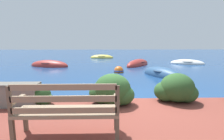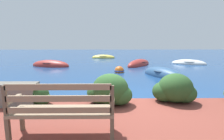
{
  "view_description": "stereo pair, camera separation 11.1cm",
  "coord_description": "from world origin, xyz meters",
  "px_view_note": "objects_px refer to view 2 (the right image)",
  "views": [
    {
      "loc": [
        -0.78,
        -4.6,
        1.73
      ],
      "look_at": [
        -0.58,
        3.38,
        0.48
      ],
      "focal_mm": 28.0,
      "sensor_mm": 36.0,
      "label": 1
    },
    {
      "loc": [
        -0.67,
        -4.6,
        1.73
      ],
      "look_at": [
        -0.58,
        3.38,
        0.48
      ],
      "focal_mm": 28.0,
      "sensor_mm": 36.0,
      "label": 2
    }
  ],
  "objects_px": {
    "rowboat_nearest": "(163,75)",
    "rowboat_distant": "(103,57)",
    "park_bench": "(62,109)",
    "rowboat_far": "(139,65)",
    "mooring_buoy": "(119,71)",
    "rowboat_outer": "(189,63)",
    "rowboat_mid": "(51,65)"
  },
  "relations": [
    {
      "from": "rowboat_nearest",
      "to": "mooring_buoy",
      "type": "height_order",
      "value": "rowboat_nearest"
    },
    {
      "from": "park_bench",
      "to": "rowboat_distant",
      "type": "distance_m",
      "value": 17.2
    },
    {
      "from": "rowboat_far",
      "to": "rowboat_distant",
      "type": "relative_size",
      "value": 1.17
    },
    {
      "from": "rowboat_far",
      "to": "rowboat_outer",
      "type": "xyz_separation_m",
      "value": [
        4.23,
        0.87,
        -0.01
      ]
    },
    {
      "from": "park_bench",
      "to": "rowboat_far",
      "type": "relative_size",
      "value": 0.52
    },
    {
      "from": "rowboat_mid",
      "to": "rowboat_far",
      "type": "relative_size",
      "value": 1.02
    },
    {
      "from": "rowboat_mid",
      "to": "rowboat_far",
      "type": "distance_m",
      "value": 6.61
    },
    {
      "from": "rowboat_far",
      "to": "mooring_buoy",
      "type": "distance_m",
      "value": 3.54
    },
    {
      "from": "mooring_buoy",
      "to": "park_bench",
      "type": "bearing_deg",
      "value": -99.76
    },
    {
      "from": "park_bench",
      "to": "rowboat_mid",
      "type": "relative_size",
      "value": 0.51
    },
    {
      "from": "rowboat_nearest",
      "to": "rowboat_distant",
      "type": "bearing_deg",
      "value": 171.88
    },
    {
      "from": "rowboat_mid",
      "to": "rowboat_far",
      "type": "height_order",
      "value": "rowboat_far"
    },
    {
      "from": "park_bench",
      "to": "mooring_buoy",
      "type": "xyz_separation_m",
      "value": [
        1.29,
        7.49,
        -0.61
      ]
    },
    {
      "from": "rowboat_nearest",
      "to": "rowboat_outer",
      "type": "xyz_separation_m",
      "value": [
        3.69,
        5.26,
        -0.01
      ]
    },
    {
      "from": "mooring_buoy",
      "to": "rowboat_outer",
      "type": "bearing_deg",
      "value": 34.1
    },
    {
      "from": "rowboat_nearest",
      "to": "rowboat_distant",
      "type": "relative_size",
      "value": 1.08
    },
    {
      "from": "rowboat_outer",
      "to": "mooring_buoy",
      "type": "distance_m",
      "value": 7.12
    },
    {
      "from": "rowboat_nearest",
      "to": "mooring_buoy",
      "type": "bearing_deg",
      "value": -145.8
    },
    {
      "from": "rowboat_distant",
      "to": "mooring_buoy",
      "type": "distance_m",
      "value": 9.78
    },
    {
      "from": "rowboat_nearest",
      "to": "rowboat_mid",
      "type": "relative_size",
      "value": 0.91
    },
    {
      "from": "rowboat_nearest",
      "to": "rowboat_distant",
      "type": "distance_m",
      "value": 11.52
    },
    {
      "from": "park_bench",
      "to": "rowboat_mid",
      "type": "height_order",
      "value": "park_bench"
    },
    {
      "from": "rowboat_nearest",
      "to": "rowboat_far",
      "type": "height_order",
      "value": "rowboat_far"
    },
    {
      "from": "park_bench",
      "to": "rowboat_outer",
      "type": "distance_m",
      "value": 13.56
    },
    {
      "from": "park_bench",
      "to": "rowboat_nearest",
      "type": "distance_m",
      "value": 7.17
    },
    {
      "from": "rowboat_far",
      "to": "rowboat_outer",
      "type": "bearing_deg",
      "value": -43.96
    },
    {
      "from": "rowboat_nearest",
      "to": "rowboat_distant",
      "type": "height_order",
      "value": "rowboat_nearest"
    },
    {
      "from": "rowboat_mid",
      "to": "mooring_buoy",
      "type": "bearing_deg",
      "value": -11.84
    },
    {
      "from": "rowboat_outer",
      "to": "rowboat_distant",
      "type": "relative_size",
      "value": 1.09
    },
    {
      "from": "park_bench",
      "to": "rowboat_far",
      "type": "distance_m",
      "value": 11.04
    },
    {
      "from": "rowboat_nearest",
      "to": "rowboat_outer",
      "type": "distance_m",
      "value": 6.42
    },
    {
      "from": "rowboat_mid",
      "to": "park_bench",
      "type": "bearing_deg",
      "value": -53.38
    }
  ]
}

